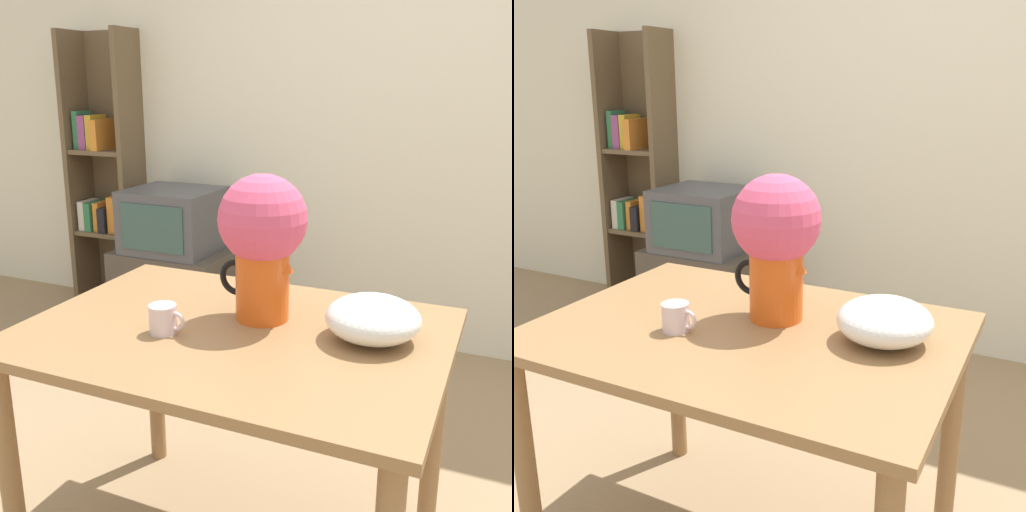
% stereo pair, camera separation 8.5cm
% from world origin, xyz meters
% --- Properties ---
extents(wall_back, '(8.00, 0.05, 2.60)m').
position_xyz_m(wall_back, '(0.00, 1.88, 1.30)').
color(wall_back, '#EDE5CC').
rests_on(wall_back, ground_plane).
extents(table, '(1.17, 0.85, 0.79)m').
position_xyz_m(table, '(-0.14, -0.03, 0.67)').
color(table, olive).
rests_on(table, ground_plane).
extents(flower_vase, '(0.27, 0.26, 0.43)m').
position_xyz_m(flower_vase, '(-0.10, 0.08, 1.04)').
color(flower_vase, '#E05619').
rests_on(flower_vase, table).
extents(coffee_mug, '(0.11, 0.08, 0.08)m').
position_xyz_m(coffee_mug, '(-0.31, -0.13, 0.83)').
color(coffee_mug, silver).
rests_on(coffee_mug, table).
extents(white_bowl, '(0.26, 0.26, 0.12)m').
position_xyz_m(white_bowl, '(0.23, 0.06, 0.85)').
color(white_bowl, white).
rests_on(white_bowl, table).
extents(tv_stand, '(0.67, 0.48, 0.50)m').
position_xyz_m(tv_stand, '(-1.29, 1.51, 0.25)').
color(tv_stand, '#4C4238').
rests_on(tv_stand, ground_plane).
extents(tv_set, '(0.51, 0.47, 0.37)m').
position_xyz_m(tv_set, '(-1.29, 1.51, 0.68)').
color(tv_set, '#4C4C51').
rests_on(tv_set, tv_stand).
extents(bookshelf, '(0.46, 0.26, 1.78)m').
position_xyz_m(bookshelf, '(-1.94, 1.75, 0.87)').
color(bookshelf, brown).
rests_on(bookshelf, ground_plane).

